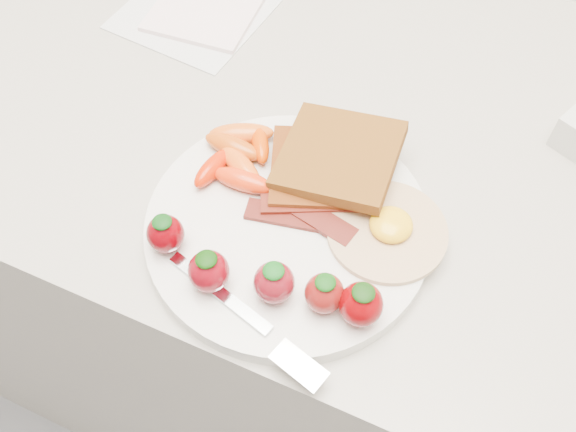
% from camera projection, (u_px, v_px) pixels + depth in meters
% --- Properties ---
extents(counter, '(2.00, 0.60, 0.90)m').
position_uv_depth(counter, '(329.00, 303.00, 1.07)').
color(counter, gray).
rests_on(counter, ground).
extents(plate, '(0.27, 0.27, 0.02)m').
position_uv_depth(plate, '(288.00, 227.00, 0.61)').
color(plate, silver).
rests_on(plate, counter).
extents(toast_lower, '(0.13, 0.13, 0.01)m').
position_uv_depth(toast_lower, '(321.00, 169.00, 0.63)').
color(toast_lower, '#4E2709').
rests_on(toast_lower, plate).
extents(toast_upper, '(0.12, 0.12, 0.03)m').
position_uv_depth(toast_upper, '(339.00, 156.00, 0.62)').
color(toast_upper, '#4D2B06').
rests_on(toast_upper, toast_lower).
extents(fried_egg, '(0.15, 0.15, 0.02)m').
position_uv_depth(fried_egg, '(388.00, 229.00, 0.59)').
color(fried_egg, beige).
rests_on(fried_egg, plate).
extents(bacon_strips, '(0.11, 0.07, 0.01)m').
position_uv_depth(bacon_strips, '(304.00, 211.00, 0.60)').
color(bacon_strips, black).
rests_on(bacon_strips, plate).
extents(baby_carrots, '(0.09, 0.10, 0.02)m').
position_uv_depth(baby_carrots, '(238.00, 156.00, 0.63)').
color(baby_carrots, '#BB470C').
rests_on(baby_carrots, plate).
extents(strawberries, '(0.22, 0.06, 0.05)m').
position_uv_depth(strawberries, '(269.00, 278.00, 0.54)').
color(strawberries, '#5D0006').
rests_on(strawberries, plate).
extents(fork, '(0.17, 0.07, 0.00)m').
position_uv_depth(fork, '(254.00, 324.00, 0.54)').
color(fork, white).
rests_on(fork, plate).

